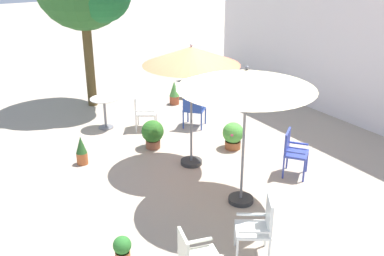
% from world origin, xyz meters
% --- Properties ---
extents(ground_plane, '(60.00, 60.00, 0.00)m').
position_xyz_m(ground_plane, '(0.00, 0.00, 0.00)').
color(ground_plane, tan).
extents(villa_facade, '(10.53, 0.30, 4.77)m').
position_xyz_m(villa_facade, '(0.00, 4.69, 2.39)').
color(villa_facade, silver).
rests_on(villa_facade, ground).
extents(patio_umbrella_0, '(1.86, 1.86, 2.49)m').
position_xyz_m(patio_umbrella_0, '(0.08, -0.05, 2.23)').
color(patio_umbrella_0, '#2D2D2D').
rests_on(patio_umbrella_0, ground).
extents(patio_umbrella_1, '(2.23, 2.23, 2.45)m').
position_xyz_m(patio_umbrella_1, '(1.79, -0.08, 2.21)').
color(patio_umbrella_1, '#2D2D2D').
rests_on(patio_umbrella_1, ground).
extents(cafe_table_0, '(0.66, 0.66, 0.77)m').
position_xyz_m(cafe_table_0, '(-2.69, -0.82, 0.53)').
color(cafe_table_0, white).
rests_on(cafe_table_0, ground).
extents(patio_chair_0, '(0.68, 0.68, 0.96)m').
position_xyz_m(patio_chair_0, '(-1.58, 1.03, 0.54)').
color(patio_chair_0, '#254194').
rests_on(patio_chair_0, ground).
extents(patio_chair_1, '(0.68, 0.68, 0.85)m').
position_xyz_m(patio_chair_1, '(-2.16, -0.06, 0.49)').
color(patio_chair_1, white).
rests_on(patio_chair_1, ground).
extents(patio_chair_2, '(0.54, 0.59, 0.84)m').
position_xyz_m(patio_chair_2, '(3.15, -1.89, 0.49)').
color(patio_chair_2, silver).
rests_on(patio_chair_2, ground).
extents(patio_chair_3, '(0.65, 0.66, 0.94)m').
position_xyz_m(patio_chair_3, '(3.09, -0.77, 0.53)').
color(patio_chair_3, white).
rests_on(patio_chair_3, ground).
extents(patio_chair_4, '(0.63, 0.64, 0.91)m').
position_xyz_m(patio_chair_4, '(1.49, 1.37, 0.53)').
color(patio_chair_4, '#3444A0').
rests_on(patio_chair_4, ground).
extents(potted_plant_0, '(0.49, 0.49, 0.64)m').
position_xyz_m(potted_plant_0, '(-1.05, -0.37, 0.35)').
color(potted_plant_0, brown).
rests_on(potted_plant_0, ground).
extents(potted_plant_1, '(0.26, 0.26, 0.42)m').
position_xyz_m(potted_plant_1, '(2.20, -2.50, 0.22)').
color(potted_plant_1, '#BF6539').
rests_on(potted_plant_1, ground).
extents(potted_plant_2, '(0.47, 0.47, 0.60)m').
position_xyz_m(potted_plant_2, '(-0.09, 1.13, 0.32)').
color(potted_plant_2, '#9A542F').
rests_on(potted_plant_2, ground).
extents(potted_plant_3, '(0.23, 0.23, 0.61)m').
position_xyz_m(potted_plant_3, '(-1.10, -1.96, 0.30)').
color(potted_plant_3, '#AC572E').
rests_on(potted_plant_3, ground).
extents(potted_plant_4, '(0.28, 0.28, 0.66)m').
position_xyz_m(potted_plant_4, '(-3.35, 1.50, 0.34)').
color(potted_plant_4, '#9A472C').
rests_on(potted_plant_4, ground).
extents(potted_plant_5, '(0.32, 0.32, 0.49)m').
position_xyz_m(potted_plant_5, '(-3.65, 2.07, 0.28)').
color(potted_plant_5, '#BD663C').
rests_on(potted_plant_5, ground).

